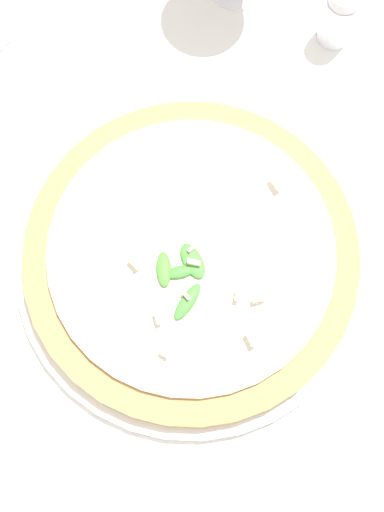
% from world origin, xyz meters
% --- Properties ---
extents(ground_plane, '(6.00, 6.00, 0.00)m').
position_xyz_m(ground_plane, '(0.00, 0.00, 0.00)').
color(ground_plane, white).
extents(pizza_arugula_main, '(0.31, 0.31, 0.05)m').
position_xyz_m(pizza_arugula_main, '(0.01, -0.00, 0.02)').
color(pizza_arugula_main, white).
rests_on(pizza_arugula_main, ground_plane).
extents(shaker_pepper, '(0.03, 0.03, 0.07)m').
position_xyz_m(shaker_pepper, '(0.21, 0.19, 0.03)').
color(shaker_pepper, silver).
rests_on(shaker_pepper, ground_plane).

